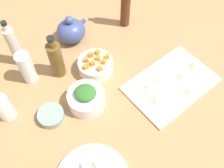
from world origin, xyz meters
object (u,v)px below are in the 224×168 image
Objects in this scene: cutting_board at (171,84)px; bowl_carrots at (96,66)px; bowl_greens at (86,99)px; bowl_small_side at (51,116)px; bottle_1 at (126,5)px; teapot at (71,31)px; drinking_glass_0 at (4,108)px; drinking_glass_1 at (27,68)px; bottle_3 at (56,59)px; bottle_0 at (14,46)px.

cutting_board is 2.48× the size of bowl_carrots.
bowl_greens reaches higher than bowl_small_side.
bowl_greens is at bearing -147.50° from bottle_1.
teapot is at bearing 46.02° from bowl_small_side.
drinking_glass_1 is at bearing 33.42° from drinking_glass_0.
teapot is 1.00× the size of drinking_glass_1.
bottle_1 reaches higher than bottle_3.
cutting_board is at bearing -68.70° from teapot.
bowl_carrots is 0.98× the size of drinking_glass_1.
drinking_glass_1 reaches higher than bowl_small_side.
bottle_3 is (-40.35, -5.77, -2.86)cm from bottle_1.
cutting_board is 41.46cm from bottle_1.
bowl_greens is 27.08cm from drinking_glass_1.
bowl_small_side is at bearing -41.61° from drinking_glass_0.
bowl_carrots is (-20.05, 24.92, 2.42)cm from cutting_board.
cutting_board is 1.72× the size of bottle_3.
bowl_carrots is 1.47× the size of bowl_small_side.
bowl_greens is at bearing -88.34° from bottle_3.
drinking_glass_0 is (-15.81, -20.66, -4.40)cm from bottle_0.
bottle_3 reaches higher than bowl_greens.
cutting_board is at bearing -45.50° from bottle_3.
bottle_0 reaches higher than bowl_carrots.
bottle_1 is 51.60cm from drinking_glass_1.
bowl_greens is 1.46× the size of bowl_small_side.
teapot reaches higher than bowl_carrots.
bowl_small_side is 21.93cm from drinking_glass_1.
teapot is (28.35, 29.38, 3.67)cm from bowl_small_side.
bottle_0 is at bearing 134.09° from bowl_carrots.
bottle_1 is at bearing -10.66° from bottle_0.
bowl_small_side is (-14.11, 3.09, -1.60)cm from bowl_greens.
bottle_0 is at bearing 84.09° from bowl_small_side.
bowl_small_side is 22.51cm from bottle_3.
drinking_glass_0 is at bearing 175.35° from bowl_carrots.
bottle_0 is 26.39cm from drinking_glass_0.
drinking_glass_1 is at bearing 151.33° from bowl_carrots.
drinking_glass_1 reaches higher than cutting_board.
bowl_carrots is at bearing -45.91° from bottle_0.
bowl_small_side is (-46.42, 16.96, 1.14)cm from cutting_board.
bowl_greens is 37.13cm from bottle_0.
bottle_0 is 2.05× the size of drinking_glass_0.
bowl_carrots is 33.92cm from bottle_0.
bottle_1 reaches higher than drinking_glass_0.
cutting_board is 1.31× the size of bottle_1.
bowl_greens is 0.69× the size of bottle_3.
bowl_carrots is 0.98× the size of teapot.
bottle_1 reaches higher than bowl_carrots.
bottle_1 is at bearing 79.21° from cutting_board.
teapot is 27.27cm from bottle_1.
drinking_glass_1 is at bearing 139.15° from cutting_board.
bottle_0 is at bearing 169.34° from bottle_1.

